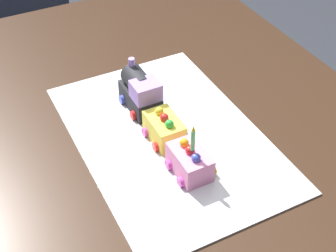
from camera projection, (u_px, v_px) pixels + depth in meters
dining_table at (170, 153)px, 1.24m from camera, size 1.40×1.00×0.74m
chair at (18, 37)px, 1.98m from camera, size 0.41×0.41×0.86m
cake_board at (168, 136)px, 1.13m from camera, size 0.60×0.40×0.00m
cake_locomotive at (140, 92)px, 1.17m from camera, size 0.14×0.08×0.12m
cake_car_flatbed_lemon at (164, 129)px, 1.10m from camera, size 0.10×0.08×0.07m
cake_car_caboose_bubblegum at (190, 162)px, 1.02m from camera, size 0.10×0.08×0.07m
birthday_candle at (193, 138)px, 0.97m from camera, size 0.01×0.01×0.06m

